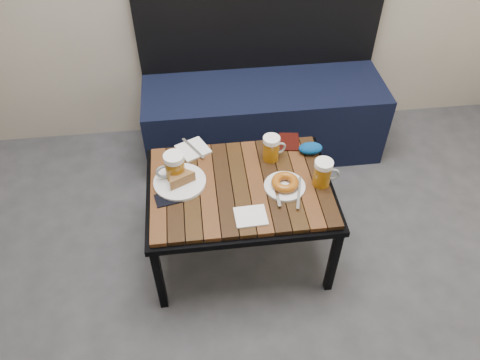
{
  "coord_description": "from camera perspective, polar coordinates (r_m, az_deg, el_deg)",
  "views": [
    {
      "loc": [
        -0.33,
        -0.5,
        1.96
      ],
      "look_at": [
        -0.16,
        0.95,
        0.5
      ],
      "focal_mm": 35.0,
      "sensor_mm": 36.0,
      "label": 1
    }
  ],
  "objects": [
    {
      "name": "knit_pouch",
      "position": [
        2.26,
        8.59,
        3.84
      ],
      "size": [
        0.12,
        0.08,
        0.05
      ],
      "primitive_type": "ellipsoid",
      "rotation": [
        0.0,
        0.0,
        -0.01
      ],
      "color": "navy",
      "rests_on": "cafe_table"
    },
    {
      "name": "plate_bagel",
      "position": [
        2.07,
        5.5,
        -0.51
      ],
      "size": [
        0.18,
        0.24,
        0.05
      ],
      "color": "white",
      "rests_on": "cafe_table"
    },
    {
      "name": "beer_mug_right",
      "position": [
        2.08,
        10.09,
        0.87
      ],
      "size": [
        0.12,
        0.08,
        0.13
      ],
      "rotation": [
        0.0,
        0.0,
        -0.06
      ],
      "color": "#92590B",
      "rests_on": "cafe_table"
    },
    {
      "name": "napkin_right",
      "position": [
        1.96,
        1.31,
        -4.44
      ],
      "size": [
        0.14,
        0.12,
        0.01
      ],
      "rotation": [
        0.0,
        0.0,
        0.03
      ],
      "color": "white",
      "rests_on": "cafe_table"
    },
    {
      "name": "passport_navy",
      "position": [
        2.05,
        -8.76,
        -2.25
      ],
      "size": [
        0.12,
        0.1,
        0.01
      ],
      "primitive_type": "cube",
      "rotation": [
        0.0,
        0.0,
        -1.36
      ],
      "color": "black",
      "rests_on": "cafe_table"
    },
    {
      "name": "passport_burgundy",
      "position": [
        2.31,
        6.03,
        4.66
      ],
      "size": [
        0.11,
        0.14,
        0.01
      ],
      "primitive_type": "cube",
      "rotation": [
        0.0,
        0.0,
        -0.15
      ],
      "color": "black",
      "rests_on": "cafe_table"
    },
    {
      "name": "bench",
      "position": [
        2.86,
        2.77,
        8.61
      ],
      "size": [
        1.4,
        0.5,
        0.95
      ],
      "color": "black",
      "rests_on": "ground"
    },
    {
      "name": "beer_mug_left",
      "position": [
        2.08,
        -8.01,
        1.49
      ],
      "size": [
        0.14,
        0.1,
        0.15
      ],
      "rotation": [
        0.0,
        0.0,
        3.27
      ],
      "color": "#92590B",
      "rests_on": "cafe_table"
    },
    {
      "name": "plate_pie",
      "position": [
        2.09,
        -7.39,
        0.12
      ],
      "size": [
        0.23,
        0.23,
        0.07
      ],
      "color": "white",
      "rests_on": "cafe_table"
    },
    {
      "name": "napkin_left",
      "position": [
        2.27,
        -5.73,
        3.77
      ],
      "size": [
        0.18,
        0.18,
        0.01
      ],
      "rotation": [
        0.0,
        0.0,
        0.45
      ],
      "color": "white",
      "rests_on": "cafe_table"
    },
    {
      "name": "cafe_table",
      "position": [
        2.12,
        -0.0,
        -1.38
      ],
      "size": [
        0.84,
        0.62,
        0.47
      ],
      "color": "black",
      "rests_on": "ground"
    },
    {
      "name": "beer_mug_centre",
      "position": [
        2.18,
        3.87,
        3.9
      ],
      "size": [
        0.12,
        0.09,
        0.13
      ],
      "rotation": [
        0.0,
        0.0,
        0.23
      ],
      "color": "#92590B",
      "rests_on": "cafe_table"
    }
  ]
}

